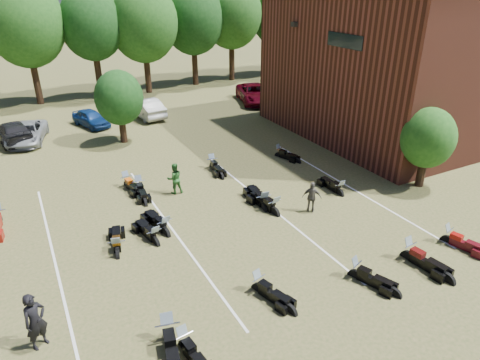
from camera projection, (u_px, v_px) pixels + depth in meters
ground at (264, 246)px, 18.18m from camera, size 160.00×160.00×0.00m
car_2 at (27, 133)px, 29.35m from camera, size 3.29×5.14×1.32m
car_3 at (13, 132)px, 29.31m from camera, size 2.91×5.28×1.45m
car_4 at (91, 118)px, 32.52m from camera, size 2.63×4.03×1.27m
car_5 at (146, 108)px, 34.64m from camera, size 2.16×4.83×1.54m
car_6 at (255, 94)px, 38.75m from camera, size 4.20×6.29×1.60m
car_7 at (271, 94)px, 39.24m from camera, size 2.41×4.77×1.33m
person_black at (35, 321)px, 12.84m from camera, size 0.84×0.75×1.94m
person_green at (175, 178)px, 22.27m from camera, size 0.87×0.70×1.68m
person_grey at (312, 197)px, 20.54m from camera, size 0.94×0.87×1.55m
motorcycle_1 at (169, 341)px, 13.42m from camera, size 1.29×2.59×1.38m
motorcycle_2 at (185, 349)px, 13.11m from camera, size 0.92×2.14×1.16m
motorcycle_3 at (258, 291)px, 15.55m from camera, size 1.22×2.22×1.18m
motorcycle_4 at (355, 277)px, 16.27m from camera, size 1.36×2.25×1.19m
motorcycle_5 at (408, 259)px, 17.33m from camera, size 1.01×2.47×1.34m
motorcycle_6 at (447, 242)px, 18.41m from camera, size 1.19×2.25×1.20m
motorcycle_8 at (118, 255)px, 17.56m from camera, size 1.22×2.40×1.28m
motorcycle_9 at (166, 234)px, 18.99m from camera, size 1.18×2.48×1.33m
motorcycle_10 at (156, 243)px, 18.33m from camera, size 1.10×2.33×1.25m
motorcycle_11 at (274, 214)px, 20.61m from camera, size 1.12×2.55×1.37m
motorcycle_12 at (264, 209)px, 21.08m from camera, size 1.07×2.57×1.39m
motorcycle_13 at (339, 194)px, 22.46m from camera, size 0.70×2.14×1.19m
motorcycle_15 at (0, 223)px, 19.81m from camera, size 1.17×2.59×1.39m
motorcycle_16 at (140, 191)px, 22.81m from camera, size 0.92×2.26×1.22m
motorcycle_17 at (127, 186)px, 23.32m from camera, size 1.02×2.26×1.22m
motorcycle_19 at (212, 168)px, 25.60m from camera, size 0.86×2.19×1.20m
motorcycle_20 at (279, 157)px, 27.22m from camera, size 1.27×2.10×1.12m
brick_building at (453, 50)px, 32.41m from camera, size 25.40×15.20×10.70m
tree_line at (89, 27)px, 38.16m from camera, size 56.00×6.00×9.79m
young_tree_near_building at (428, 138)px, 22.26m from camera, size 2.80×2.80×4.16m
young_tree_midfield at (119, 98)px, 28.35m from camera, size 3.20×3.20×4.70m
parking_lines at (173, 230)px, 19.29m from camera, size 20.10×14.00×0.01m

